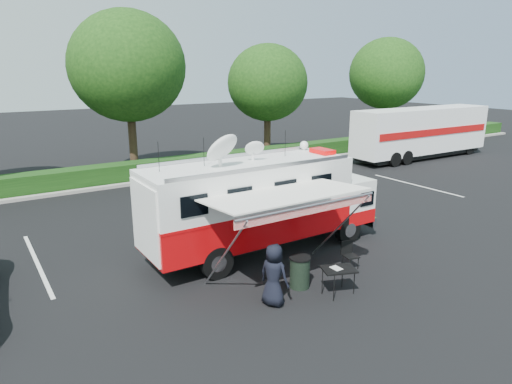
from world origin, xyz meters
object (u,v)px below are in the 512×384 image
(semi_trailer, at_px, (421,132))
(command_truck, at_px, (263,203))
(trash_bin, at_px, (300,272))
(folding_table, at_px, (339,270))

(semi_trailer, bearing_deg, command_truck, -156.68)
(command_truck, distance_m, trash_bin, 3.01)
(semi_trailer, bearing_deg, folding_table, -147.66)
(folding_table, relative_size, semi_trailer, 0.10)
(folding_table, distance_m, trash_bin, 1.10)
(trash_bin, height_order, semi_trailer, semi_trailer)
(trash_bin, relative_size, semi_trailer, 0.08)
(semi_trailer, bearing_deg, trash_bin, -150.57)
(command_truck, distance_m, folding_table, 3.71)
(trash_bin, bearing_deg, semi_trailer, 29.43)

